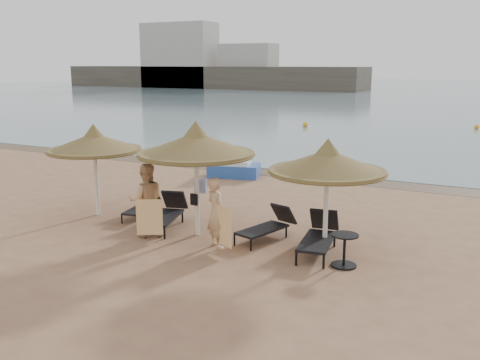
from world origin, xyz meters
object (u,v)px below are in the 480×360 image
object	(u,v)px
lounger_near_right	(269,225)
pedal_boat	(233,168)
palapa_left	(94,143)
person_right	(216,207)
lounger_far_right	(319,235)
side_table	(344,251)
person_left	(146,194)
lounger_far_left	(144,205)
palapa_right	(327,162)
lounger_near_left	(167,212)
palapa_center	(196,145)

from	to	relation	value
lounger_near_right	pedal_boat	bearing A→B (deg)	140.53
palapa_left	person_right	distance (m)	5.00
lounger_far_right	side_table	xyz separation A→B (m)	(0.85, -0.70, -0.06)
side_table	person_left	xyz separation A→B (m)	(-5.40, -0.27, 0.80)
palapa_left	lounger_far_left	bearing A→B (deg)	21.57
palapa_right	side_table	world-z (taller)	palapa_right
lounger_far_right	lounger_far_left	bearing A→B (deg)	166.13
palapa_left	lounger_near_left	world-z (taller)	palapa_left
pedal_boat	side_table	bearing A→B (deg)	-64.02
palapa_right	lounger_far_left	bearing A→B (deg)	174.88
pedal_boat	palapa_center	bearing A→B (deg)	-85.53
palapa_right	side_table	size ratio (longest dim) A/B	3.75
palapa_left	palapa_right	size ratio (longest dim) A/B	0.99
palapa_left	pedal_boat	xyz separation A→B (m)	(1.06, 7.00, -1.90)
person_right	palapa_right	bearing A→B (deg)	-127.62
palapa_center	lounger_far_right	bearing A→B (deg)	4.47
palapa_right	pedal_boat	xyz separation A→B (m)	(-6.26, 7.00, -1.92)
lounger_near_right	pedal_boat	distance (m)	8.13
lounger_near_left	lounger_near_right	distance (m)	3.08
lounger_far_left	pedal_boat	size ratio (longest dim) A/B	0.76
lounger_near_right	side_table	size ratio (longest dim) A/B	2.59
palapa_center	person_right	distance (m)	1.85
pedal_boat	lounger_near_left	bearing A→B (deg)	-93.71
palapa_center	person_left	size ratio (longest dim) A/B	1.36
person_left	person_right	world-z (taller)	person_left
person_right	side_table	bearing A→B (deg)	-143.87
lounger_near_left	person_left	bearing A→B (deg)	-103.65
lounger_near_left	lounger_far_right	bearing A→B (deg)	-15.50
lounger_far_left	palapa_right	bearing A→B (deg)	-15.25
lounger_near_right	person_right	distance (m)	1.68
palapa_right	lounger_near_left	size ratio (longest dim) A/B	1.32
person_left	lounger_far_right	bearing A→B (deg)	154.70
lounger_far_right	person_right	distance (m)	2.67
palapa_left	person_left	world-z (taller)	palapa_left
side_table	person_left	bearing A→B (deg)	-177.10
lounger_far_left	person_left	bearing A→B (deg)	-60.22
person_right	pedal_boat	world-z (taller)	person_right
lounger_far_right	lounger_near_right	bearing A→B (deg)	159.77
lounger_near_left	lounger_far_left	bearing A→B (deg)	141.44
lounger_near_right	person_left	size ratio (longest dim) A/B	0.86
palapa_center	palapa_right	size ratio (longest dim) A/B	1.10
palapa_center	side_table	distance (m)	4.77
palapa_center	palapa_right	bearing A→B (deg)	4.53
lounger_far_right	person_right	xyz separation A→B (m)	(-2.42, -0.92, 0.64)
lounger_near_left	side_table	xyz separation A→B (m)	(5.43, -0.72, -0.05)
palapa_center	lounger_near_right	size ratio (longest dim) A/B	1.59
lounger_near_left	pedal_boat	distance (m)	7.17
pedal_boat	person_right	bearing A→B (deg)	-81.11
lounger_far_right	pedal_boat	xyz separation A→B (m)	(-6.12, 7.02, -0.07)
lounger_near_right	lounger_far_right	xyz separation A→B (m)	(1.52, -0.32, 0.04)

